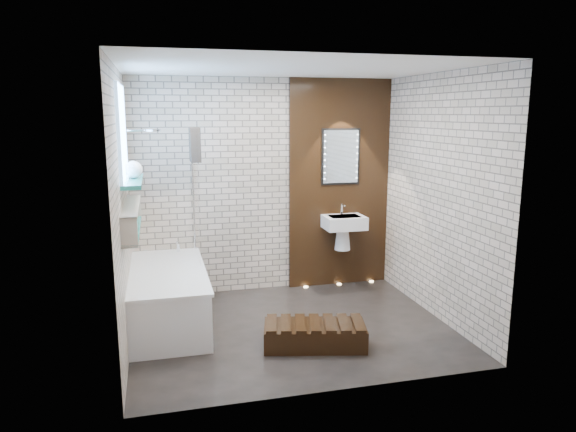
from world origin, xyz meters
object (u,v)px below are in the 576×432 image
object	(u,v)px
bathtub	(168,296)
washbasin	(344,227)
bath_screen	(196,196)
walnut_step	(315,335)
led_mirror	(341,157)

from	to	relation	value
bathtub	washbasin	distance (m)	2.32
bath_screen	walnut_step	world-z (taller)	bath_screen
bathtub	led_mirror	distance (m)	2.68
led_mirror	walnut_step	size ratio (longest dim) A/B	0.73
washbasin	walnut_step	world-z (taller)	washbasin
bath_screen	led_mirror	xyz separation A→B (m)	(1.82, 0.34, 0.37)
bathtub	washbasin	world-z (taller)	washbasin
bath_screen	walnut_step	bearing A→B (deg)	-54.46
led_mirror	walnut_step	xyz separation A→B (m)	(-0.85, -1.71, -1.54)
bath_screen	led_mirror	distance (m)	1.89
washbasin	walnut_step	distance (m)	1.89
washbasin	bathtub	bearing A→B (deg)	-163.99
bathtub	bath_screen	size ratio (longest dim) A/B	1.24
bath_screen	walnut_step	xyz separation A→B (m)	(0.97, -1.36, -1.17)
bath_screen	led_mirror	world-z (taller)	led_mirror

